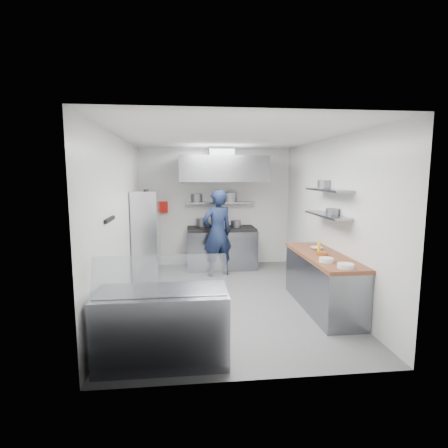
{
  "coord_description": "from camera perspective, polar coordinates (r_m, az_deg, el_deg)",
  "views": [
    {
      "loc": [
        -0.71,
        -5.89,
        2.16
      ],
      "look_at": [
        0.0,
        0.6,
        1.25
      ],
      "focal_mm": 28.0,
      "sensor_mm": 36.0,
      "label": 1
    }
  ],
  "objects": [
    {
      "name": "extractor_hood",
      "position": [
        7.86,
        -0.32,
        8.95
      ],
      "size": [
        1.9,
        1.15,
        0.55
      ],
      "primitive_type": "cube",
      "color": "gray",
      "rests_on": "wall_back"
    },
    {
      "name": "shelf_pot_b",
      "position": [
        8.31,
        1.03,
        4.41
      ],
      "size": [
        0.32,
        0.32,
        0.22
      ],
      "primitive_type": "cylinder",
      "color": "slate",
      "rests_on": "over_range_shelf"
    },
    {
      "name": "wall_shelf_lower",
      "position": [
        6.1,
        16.46,
        1.4
      ],
      "size": [
        0.3,
        1.3,
        0.04
      ],
      "primitive_type": "cube",
      "color": "gray",
      "rests_on": "wall_right"
    },
    {
      "name": "rack_bin_b",
      "position": [
        7.35,
        -12.6,
        1.02
      ],
      "size": [
        0.13,
        0.17,
        0.15
      ],
      "primitive_type": "cube",
      "color": "yellow",
      "rests_on": "wire_rack"
    },
    {
      "name": "hood_duct",
      "position": [
        8.1,
        -0.49,
        11.61
      ],
      "size": [
        0.55,
        0.55,
        0.24
      ],
      "primitive_type": "cube",
      "color": "slate",
      "rests_on": "extractor_hood"
    },
    {
      "name": "red_firebox",
      "position": [
        8.38,
        -9.91,
        2.75
      ],
      "size": [
        0.22,
        0.1,
        0.26
      ],
      "primitive_type": "cube",
      "color": "red",
      "rests_on": "wall_back"
    },
    {
      "name": "stock_pot_left",
      "position": [
        8.28,
        -3.56,
        0.28
      ],
      "size": [
        0.3,
        0.3,
        0.2
      ],
      "primitive_type": "cylinder",
      "color": "slate",
      "rests_on": "cooktop"
    },
    {
      "name": "squeeze_bottle",
      "position": [
        5.93,
        15.25,
        -3.74
      ],
      "size": [
        0.06,
        0.06,
        0.18
      ],
      "primitive_type": "cylinder",
      "color": "yellow",
      "rests_on": "prep_counter_top"
    },
    {
      "name": "plate_stack_b",
      "position": [
        5.37,
        16.36,
        -5.64
      ],
      "size": [
        0.21,
        0.21,
        0.06
      ],
      "primitive_type": "cylinder",
      "color": "white",
      "rests_on": "prep_counter_top"
    },
    {
      "name": "chef",
      "position": [
        7.5,
        -1.09,
        -1.48
      ],
      "size": [
        0.79,
        0.66,
        1.87
      ],
      "primitive_type": "imported",
      "rotation": [
        0.0,
        0.0,
        3.5
      ],
      "color": "#121C38",
      "rests_on": "floor"
    },
    {
      "name": "knife_strip",
      "position": [
        5.14,
        -18.16,
        0.72
      ],
      "size": [
        0.04,
        0.55,
        0.05
      ],
      "primitive_type": "cube",
      "color": "black",
      "rests_on": "wall_left"
    },
    {
      "name": "over_range_shelf",
      "position": [
        8.3,
        -0.61,
        3.51
      ],
      "size": [
        1.6,
        0.3,
        0.04
      ],
      "primitive_type": "cube",
      "color": "gray",
      "rests_on": "wall_back"
    },
    {
      "name": "copper_pan",
      "position": [
        5.77,
        15.7,
        -4.68
      ],
      "size": [
        0.18,
        0.18,
        0.06
      ],
      "primitive_type": "cylinder",
      "color": "orange",
      "rests_on": "prep_counter_top"
    },
    {
      "name": "prep_counter_top",
      "position": [
        5.87,
        15.89,
        -5.07
      ],
      "size": [
        0.65,
        2.04,
        0.06
      ],
      "primitive_type": "cube",
      "color": "brown",
      "rests_on": "prep_counter_base"
    },
    {
      "name": "rack_bin_a",
      "position": [
        7.09,
        -12.79,
        -3.33
      ],
      "size": [
        0.16,
        0.2,
        0.18
      ],
      "primitive_type": "cube",
      "color": "white",
      "rests_on": "wire_rack"
    },
    {
      "name": "plate_stack_a",
      "position": [
        5.1,
        19.23,
        -6.47
      ],
      "size": [
        0.23,
        0.23,
        0.06
      ],
      "primitive_type": "cylinder",
      "color": "white",
      "rests_on": "prep_counter_top"
    },
    {
      "name": "stock_pot_right",
      "position": [
        8.14,
        1.98,
        0.02
      ],
      "size": [
        0.24,
        0.24,
        0.16
      ],
      "primitive_type": "cylinder",
      "color": "slate",
      "rests_on": "cooktop"
    },
    {
      "name": "cooktop",
      "position": [
        8.13,
        -0.44,
        -0.77
      ],
      "size": [
        1.57,
        0.78,
        0.06
      ],
      "primitive_type": "cube",
      "color": "black",
      "rests_on": "gas_range"
    },
    {
      "name": "ceiling",
      "position": [
        5.97,
        0.64,
        14.09
      ],
      "size": [
        5.0,
        5.0,
        0.0
      ],
      "primitive_type": "plane",
      "rotation": [
        3.14,
        0.0,
        0.0
      ],
      "color": "silver",
      "rests_on": "wall_back"
    },
    {
      "name": "wall_shelf_upper",
      "position": [
        6.07,
        16.61,
        5.34
      ],
      "size": [
        0.3,
        1.3,
        0.04
      ],
      "primitive_type": "cube",
      "color": "gray",
      "rests_on": "wall_right"
    },
    {
      "name": "display_glass",
      "position": [
        3.94,
        -10.35,
        -8.27
      ],
      "size": [
        1.47,
        0.19,
        0.42
      ],
      "primitive_type": "cube",
      "rotation": [
        -0.38,
        0.0,
        0.0
      ],
      "color": "silver",
      "rests_on": "display_case"
    },
    {
      "name": "wire_rack",
      "position": [
        7.4,
        -12.51,
        -1.86
      ],
      "size": [
        0.5,
        0.9,
        1.85
      ],
      "primitive_type": "cube",
      "color": "silver",
      "rests_on": "floor"
    },
    {
      "name": "wall_left",
      "position": [
        6.04,
        -16.59,
        0.37
      ],
      "size": [
        2.8,
        5.0,
        0.02
      ],
      "primitive_type": "cube",
      "rotation": [
        1.57,
        0.0,
        1.57
      ],
      "color": "white",
      "rests_on": "floor"
    },
    {
      "name": "rack_jar",
      "position": [
        7.03,
        -12.56,
        4.81
      ],
      "size": [
        0.11,
        0.11,
        0.18
      ],
      "primitive_type": "cylinder",
      "color": "black",
      "rests_on": "wire_rack"
    },
    {
      "name": "wall_front",
      "position": [
        3.55,
        5.43,
        -4.47
      ],
      "size": [
        3.6,
        2.8,
        0.02
      ],
      "primitive_type": "cube",
      "rotation": [
        -1.57,
        0.0,
        0.0
      ],
      "color": "white",
      "rests_on": "floor"
    },
    {
      "name": "shelf_pot_c",
      "position": [
        6.04,
        17.3,
        1.97
      ],
      "size": [
        0.22,
        0.22,
        0.1
      ],
      "primitive_type": "cylinder",
      "color": "slate",
      "rests_on": "wall_shelf_lower"
    },
    {
      "name": "shelf_pot_a",
      "position": [
        8.45,
        -4.52,
        4.31
      ],
      "size": [
        0.29,
        0.29,
        0.18
      ],
      "primitive_type": "cylinder",
      "color": "slate",
      "rests_on": "over_range_shelf"
    },
    {
      "name": "wall_right",
      "position": [
        6.45,
        16.71,
        0.83
      ],
      "size": [
        2.8,
        5.0,
        0.02
      ],
      "primitive_type": "cube",
      "rotation": [
        1.57,
        0.0,
        -1.57
      ],
      "color": "white",
      "rests_on": "floor"
    },
    {
      "name": "mixing_bowl",
      "position": [
        6.19,
        14.83,
        -3.85
      ],
      "size": [
        0.22,
        0.22,
        0.05
      ],
      "primitive_type": "imported",
      "rotation": [
        0.0,
        0.0,
        0.14
      ],
      "color": "white",
      "rests_on": "prep_counter_top"
    },
    {
      "name": "shelf_pot_d",
      "position": [
        6.46,
        16.13,
        6.29
      ],
      "size": [
        0.25,
        0.25,
        0.14
      ],
      "primitive_type": "cylinder",
      "color": "slate",
      "rests_on": "wall_shelf_upper"
    },
    {
      "name": "gas_range",
      "position": [
        8.21,
        -0.44,
        -4.09
      ],
      "size": [
        1.6,
        0.8,
        0.9
      ],
      "primitive_type": "cube",
      "color": "gray",
      "rests_on": "floor"
    },
    {
      "name": "stock_pot_mid",
      "position": [
        7.98,
        -0.85,
        0.16
      ],
      "size": [
        0.37,
        0.37,
        0.24
      ],
      "primitive_type": "cylinder",
      "color": "slate",
      "rests_on": "cooktop"
    },
    {
      "name": "display_case",
      "position": [
        4.27,
        -10.01,
        -16.16
      ],
      "size": [
        1.5,
        0.7,
        0.85
      ],
      "primitive_type": "cube",
      "color": "gray",
      "rests_on": "floor"
    },
    {
      "name": "prep_counter_base",
      "position": [
        5.98,
        15.73,
        -9.28
      ],
      "size": [
        0.62,
        2.0,
        0.84
      ],
      "primitive_type": "cube",
      "color": "gray",
      "rests_on": "floor"
    },
    {
      "name": "floor",
      "position": [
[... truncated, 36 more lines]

